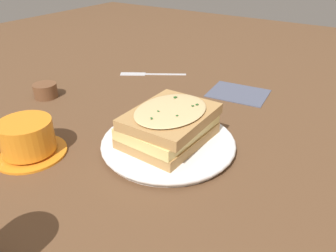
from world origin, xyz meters
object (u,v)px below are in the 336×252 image
at_px(fork, 145,74).
at_px(napkin, 238,93).
at_px(sandwich, 169,124).
at_px(condiment_pot, 45,91).
at_px(teacup_with_saucer, 27,139).
at_px(dinner_plate, 168,143).

distance_m(fork, napkin, 0.27).
xyz_separation_m(sandwich, condiment_pot, (-0.36, 0.02, -0.03)).
bearing_deg(napkin, condiment_pot, -143.88).
bearing_deg(fork, condiment_pot, 125.80).
relative_size(napkin, condiment_pot, 2.50).
height_order(napkin, condiment_pot, condiment_pot).
xyz_separation_m(teacup_with_saucer, condiment_pot, (-0.17, 0.17, -0.01)).
relative_size(fork, napkin, 1.20).
relative_size(sandwich, fork, 1.00).
distance_m(napkin, condiment_pot, 0.46).
bearing_deg(teacup_with_saucer, dinner_plate, 173.77).
xyz_separation_m(sandwich, napkin, (0.01, 0.29, -0.05)).
relative_size(fork, condiment_pot, 3.01).
height_order(sandwich, teacup_with_saucer, sandwich).
height_order(dinner_plate, fork, dinner_plate).
height_order(sandwich, fork, sandwich).
relative_size(teacup_with_saucer, napkin, 0.90).
xyz_separation_m(fork, condiment_pot, (-0.10, -0.25, 0.01)).
bearing_deg(sandwich, napkin, 88.67).
xyz_separation_m(teacup_with_saucer, napkin, (0.20, 0.44, -0.03)).
distance_m(sandwich, napkin, 0.30).
xyz_separation_m(fork, napkin, (0.27, 0.02, 0.00)).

